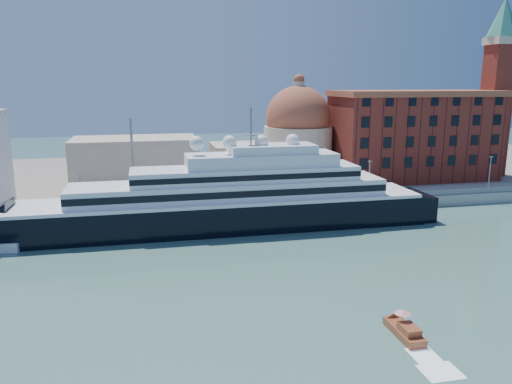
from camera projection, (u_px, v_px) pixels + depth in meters
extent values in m
plane|color=#345A57|center=(270.00, 270.00, 74.37)|extent=(400.00, 400.00, 0.00)
cube|color=gray|center=(232.00, 207.00, 106.51)|extent=(180.00, 10.00, 2.50)
cube|color=slate|center=(208.00, 174.00, 145.64)|extent=(260.00, 72.00, 2.00)
cube|color=slate|center=(235.00, 204.00, 101.82)|extent=(180.00, 0.10, 1.20)
cube|color=black|center=(220.00, 217.00, 94.93)|extent=(79.26, 12.19, 6.61)
cube|color=black|center=(409.00, 207.00, 103.35)|extent=(6.10, 11.18, 6.10)
cube|color=white|center=(220.00, 199.00, 94.16)|extent=(77.23, 12.40, 0.61)
cube|color=white|center=(230.00, 189.00, 94.19)|extent=(58.94, 10.16, 3.05)
cube|color=black|center=(235.00, 195.00, 89.35)|extent=(58.94, 0.15, 1.22)
cube|color=white|center=(246.00, 174.00, 94.22)|extent=(42.68, 9.15, 2.64)
cube|color=white|center=(261.00, 160.00, 94.31)|extent=(28.45, 8.13, 2.44)
cube|color=white|center=(272.00, 149.00, 94.30)|extent=(16.26, 7.11, 1.63)
cylinder|color=slate|center=(251.00, 127.00, 92.52)|extent=(0.30, 0.30, 7.11)
sphere|color=white|center=(197.00, 143.00, 90.99)|extent=(2.64, 2.64, 2.64)
sphere|color=white|center=(229.00, 142.00, 92.28)|extent=(2.64, 2.64, 2.64)
sphere|color=white|center=(262.00, 142.00, 93.56)|extent=(2.64, 2.64, 2.64)
sphere|color=white|center=(293.00, 141.00, 94.85)|extent=(2.64, 2.64, 2.64)
cube|color=maroon|center=(404.00, 332.00, 55.12)|extent=(2.12, 6.24, 1.04)
cube|color=maroon|center=(409.00, 330.00, 53.94)|extent=(1.68, 2.61, 0.83)
cylinder|color=slate|center=(402.00, 320.00, 55.34)|extent=(0.06, 0.06, 1.66)
cone|color=red|center=(403.00, 312.00, 55.14)|extent=(1.87, 1.87, 0.42)
cube|color=maroon|center=(413.00, 137.00, 132.10)|extent=(42.00, 18.00, 22.00)
cube|color=brown|center=(416.00, 93.00, 129.61)|extent=(43.00, 19.00, 1.50)
cube|color=maroon|center=(495.00, 112.00, 135.76)|extent=(6.00, 6.00, 35.00)
cube|color=beige|center=(502.00, 41.00, 131.76)|extent=(7.00, 7.00, 2.00)
cone|color=#3B826D|center=(504.00, 17.00, 130.46)|extent=(8.40, 8.40, 10.00)
cylinder|color=beige|center=(298.00, 153.00, 132.35)|extent=(18.00, 18.00, 14.00)
sphere|color=brown|center=(298.00, 119.00, 130.40)|extent=(17.00, 17.00, 17.00)
cylinder|color=beige|center=(299.00, 87.00, 128.67)|extent=(3.00, 3.00, 3.00)
cube|color=beige|center=(248.00, 163.00, 127.92)|extent=(18.00, 14.00, 10.00)
cube|color=beige|center=(136.00, 162.00, 123.69)|extent=(30.00, 16.00, 12.00)
cylinder|color=slate|center=(81.00, 193.00, 96.17)|extent=(0.24, 0.24, 8.00)
cube|color=slate|center=(79.00, 172.00, 95.28)|extent=(0.80, 0.30, 0.25)
cylinder|color=slate|center=(234.00, 186.00, 102.51)|extent=(0.24, 0.24, 8.00)
cube|color=slate|center=(234.00, 166.00, 101.62)|extent=(0.80, 0.30, 0.25)
cylinder|color=slate|center=(369.00, 180.00, 108.85)|extent=(0.24, 0.24, 8.00)
cube|color=slate|center=(370.00, 161.00, 107.96)|extent=(0.80, 0.30, 0.25)
cylinder|color=slate|center=(489.00, 174.00, 115.19)|extent=(0.24, 0.24, 8.00)
cube|color=slate|center=(491.00, 157.00, 114.30)|extent=(0.80, 0.30, 0.25)
cylinder|color=slate|center=(133.00, 164.00, 99.11)|extent=(0.50, 0.50, 18.00)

